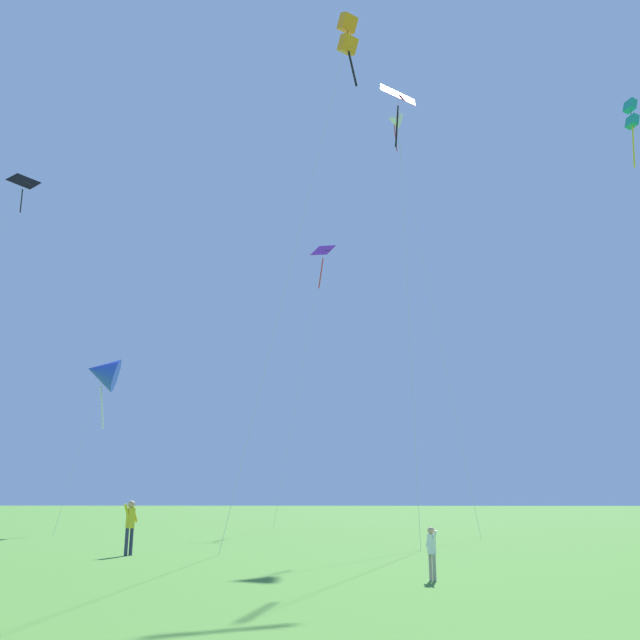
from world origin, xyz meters
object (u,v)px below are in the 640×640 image
at_px(kite_white_distant, 394,120).
at_px(kite_black_large, 18,195).
at_px(person_child_small, 432,548).
at_px(kite_blue_delta, 102,372).
at_px(kite_orange_box, 347,36).
at_px(kite_teal_box, 632,118).
at_px(kite_purple_streamer, 321,263).
at_px(person_in_blue_jacket, 130,522).
at_px(kite_red_high, 398,111).

distance_m(kite_white_distant, kite_black_large, 22.71).
relative_size(kite_white_distant, person_child_small, 24.53).
xyz_separation_m(kite_blue_delta, person_child_small, (15.17, -20.19, -7.53)).
xyz_separation_m(kite_white_distant, person_child_small, (-0.99, -23.36, -24.08)).
xyz_separation_m(kite_orange_box, kite_teal_box, (13.15, 2.90, -2.80)).
bearing_deg(kite_purple_streamer, kite_white_distant, -48.91).
xyz_separation_m(kite_orange_box, kite_black_large, (-18.37, 7.17, -3.72)).
bearing_deg(person_in_blue_jacket, kite_orange_box, 39.80).
bearing_deg(kite_teal_box, person_child_small, -128.85).
height_order(kite_orange_box, kite_blue_delta, kite_orange_box).
bearing_deg(kite_red_high, kite_teal_box, 4.67).
height_order(kite_white_distant, person_child_small, kite_white_distant).
distance_m(kite_black_large, kite_red_high, 21.31).
distance_m(kite_black_large, kite_blue_delta, 11.00).
xyz_separation_m(kite_red_high, person_in_blue_jacket, (-8.76, -7.42, -18.07)).
distance_m(kite_black_large, person_in_blue_jacket, 24.19).
xyz_separation_m(kite_orange_box, kite_white_distant, (2.71, 12.08, 3.14)).
distance_m(kite_purple_streamer, person_in_blue_jacket, 28.68).
relative_size(kite_orange_box, person_in_blue_jacket, 14.66).
distance_m(kite_orange_box, kite_black_large, 20.07).
bearing_deg(kite_orange_box, person_child_small, -81.33).
distance_m(kite_teal_box, person_child_small, 25.71).
height_order(kite_purple_streamer, kite_white_distant, kite_white_distant).
distance_m(kite_white_distant, person_in_blue_jacket, 30.91).
distance_m(kite_orange_box, kite_white_distant, 12.77).
height_order(kite_teal_box, person_in_blue_jacket, kite_teal_box).
bearing_deg(kite_white_distant, kite_blue_delta, -168.89).
distance_m(kite_purple_streamer, kite_teal_box, 21.43).
bearing_deg(kite_orange_box, person_in_blue_jacket, -140.20).
distance_m(kite_white_distant, kite_red_high, 11.58).
relative_size(kite_orange_box, kite_black_large, 1.17).
height_order(kite_orange_box, person_in_blue_jacket, kite_orange_box).
relative_size(kite_purple_streamer, person_child_small, 18.23).
height_order(kite_blue_delta, person_in_blue_jacket, kite_blue_delta).
bearing_deg(kite_blue_delta, person_in_blue_jacket, -64.06).
relative_size(kite_white_distant, kite_blue_delta, 2.75).
bearing_deg(kite_red_high, kite_white_distant, 87.49).
relative_size(kite_orange_box, kite_teal_box, 1.15).
bearing_deg(kite_orange_box, kite_purple_streamer, 97.18).
relative_size(kite_red_high, person_in_blue_jacket, 13.41).
bearing_deg(kite_purple_streamer, person_child_small, -82.24).
bearing_deg(kite_purple_streamer, person_in_blue_jacket, -100.42).
relative_size(kite_orange_box, kite_white_distant, 0.89).
bearing_deg(kite_orange_box, kite_blue_delta, 146.51).
height_order(kite_white_distant, kite_black_large, kite_white_distant).
distance_m(kite_purple_streamer, kite_blue_delta, 16.96).
xyz_separation_m(kite_black_large, person_child_small, (20.09, -18.46, -17.21)).
relative_size(kite_teal_box, person_child_small, 19.04).
distance_m(kite_teal_box, kite_red_high, 10.92).
bearing_deg(kite_red_high, kite_blue_delta, 156.32).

